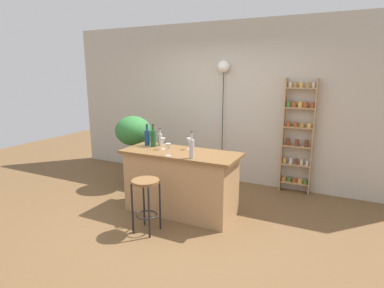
{
  "coord_description": "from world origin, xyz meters",
  "views": [
    {
      "loc": [
        2.0,
        -3.38,
        1.94
      ],
      "look_at": [
        0.05,
        0.55,
        0.94
      ],
      "focal_mm": 29.52,
      "sensor_mm": 36.0,
      "label": 1
    }
  ],
  "objects_px": {
    "bottle_vinegar": "(147,137)",
    "bottle_soda_blue": "(160,139)",
    "potted_plant": "(133,134)",
    "bottle_sauce_amber": "(192,148)",
    "wine_glass_left": "(189,141)",
    "wine_glass_right": "(168,147)",
    "pendant_globe_light": "(224,68)",
    "plant_stool": "(135,175)",
    "bar_stool": "(146,193)",
    "spice_shelf": "(298,136)",
    "bottle_olive_oil": "(153,138)",
    "wine_glass_center": "(163,141)"
  },
  "relations": [
    {
      "from": "potted_plant",
      "to": "bottle_vinegar",
      "type": "distance_m",
      "value": 0.78
    },
    {
      "from": "bottle_olive_oil",
      "to": "wine_glass_left",
      "type": "xyz_separation_m",
      "value": [
        0.55,
        0.07,
        -0.01
      ]
    },
    {
      "from": "bar_stool",
      "to": "plant_stool",
      "type": "distance_m",
      "value": 1.74
    },
    {
      "from": "potted_plant",
      "to": "bottle_vinegar",
      "type": "bearing_deg",
      "value": -37.93
    },
    {
      "from": "wine_glass_left",
      "to": "wine_glass_right",
      "type": "relative_size",
      "value": 1.0
    },
    {
      "from": "plant_stool",
      "to": "bar_stool",
      "type": "bearing_deg",
      "value": -48.85
    },
    {
      "from": "wine_glass_right",
      "to": "pendant_globe_light",
      "type": "xyz_separation_m",
      "value": [
        0.06,
        1.8,
        1.01
      ]
    },
    {
      "from": "wine_glass_left",
      "to": "bottle_sauce_amber",
      "type": "bearing_deg",
      "value": -59.33
    },
    {
      "from": "spice_shelf",
      "to": "bottle_vinegar",
      "type": "distance_m",
      "value": 2.39
    },
    {
      "from": "wine_glass_center",
      "to": "pendant_globe_light",
      "type": "bearing_deg",
      "value": 78.76
    },
    {
      "from": "potted_plant",
      "to": "bottle_sauce_amber",
      "type": "distance_m",
      "value": 1.74
    },
    {
      "from": "spice_shelf",
      "to": "wine_glass_left",
      "type": "bearing_deg",
      "value": -133.5
    },
    {
      "from": "spice_shelf",
      "to": "potted_plant",
      "type": "height_order",
      "value": "spice_shelf"
    },
    {
      "from": "plant_stool",
      "to": "wine_glass_center",
      "type": "relative_size",
      "value": 2.34
    },
    {
      "from": "bottle_sauce_amber",
      "to": "bottle_soda_blue",
      "type": "distance_m",
      "value": 0.85
    },
    {
      "from": "bottle_sauce_amber",
      "to": "wine_glass_right",
      "type": "bearing_deg",
      "value": -175.18
    },
    {
      "from": "bottle_olive_oil",
      "to": "bottle_soda_blue",
      "type": "xyz_separation_m",
      "value": [
        0.06,
        0.1,
        -0.03
      ]
    },
    {
      "from": "plant_stool",
      "to": "potted_plant",
      "type": "xyz_separation_m",
      "value": [
        0.0,
        0.0,
        0.73
      ]
    },
    {
      "from": "potted_plant",
      "to": "wine_glass_center",
      "type": "xyz_separation_m",
      "value": [
        0.95,
        -0.59,
        0.07
      ]
    },
    {
      "from": "bottle_vinegar",
      "to": "bottle_olive_oil",
      "type": "relative_size",
      "value": 0.96
    },
    {
      "from": "potted_plant",
      "to": "wine_glass_center",
      "type": "distance_m",
      "value": 1.12
    },
    {
      "from": "spice_shelf",
      "to": "potted_plant",
      "type": "relative_size",
      "value": 2.21
    },
    {
      "from": "potted_plant",
      "to": "spice_shelf",
      "type": "bearing_deg",
      "value": 19.75
    },
    {
      "from": "bottle_vinegar",
      "to": "wine_glass_center",
      "type": "distance_m",
      "value": 0.36
    },
    {
      "from": "bar_stool",
      "to": "spice_shelf",
      "type": "xyz_separation_m",
      "value": [
        1.43,
        2.21,
        0.44
      ]
    },
    {
      "from": "bottle_sauce_amber",
      "to": "potted_plant",
      "type": "bearing_deg",
      "value": 151.39
    },
    {
      "from": "bottle_olive_oil",
      "to": "wine_glass_left",
      "type": "height_order",
      "value": "bottle_olive_oil"
    },
    {
      "from": "plant_stool",
      "to": "potted_plant",
      "type": "height_order",
      "value": "potted_plant"
    },
    {
      "from": "bottle_sauce_amber",
      "to": "wine_glass_left",
      "type": "height_order",
      "value": "bottle_sauce_amber"
    },
    {
      "from": "potted_plant",
      "to": "pendant_globe_light",
      "type": "distance_m",
      "value": 1.91
    },
    {
      "from": "wine_glass_center",
      "to": "wine_glass_right",
      "type": "distance_m",
      "value": 0.37
    },
    {
      "from": "spice_shelf",
      "to": "bottle_sauce_amber",
      "type": "relative_size",
      "value": 5.42
    },
    {
      "from": "wine_glass_center",
      "to": "spice_shelf",
      "type": "bearing_deg",
      "value": 43.17
    },
    {
      "from": "bar_stool",
      "to": "bottle_sauce_amber",
      "type": "distance_m",
      "value": 0.79
    },
    {
      "from": "bar_stool",
      "to": "bottle_vinegar",
      "type": "height_order",
      "value": "bottle_vinegar"
    },
    {
      "from": "plant_stool",
      "to": "wine_glass_right",
      "type": "height_order",
      "value": "wine_glass_right"
    },
    {
      "from": "plant_stool",
      "to": "bottle_soda_blue",
      "type": "xyz_separation_m",
      "value": [
        0.79,
        -0.4,
        0.79
      ]
    },
    {
      "from": "wine_glass_left",
      "to": "wine_glass_right",
      "type": "distance_m",
      "value": 0.44
    },
    {
      "from": "wine_glass_left",
      "to": "pendant_globe_light",
      "type": "xyz_separation_m",
      "value": [
        -0.03,
        1.37,
        1.01
      ]
    },
    {
      "from": "bottle_vinegar",
      "to": "bottle_soda_blue",
      "type": "height_order",
      "value": "bottle_vinegar"
    },
    {
      "from": "bottle_sauce_amber",
      "to": "wine_glass_left",
      "type": "xyz_separation_m",
      "value": [
        -0.24,
        0.41,
        -0.01
      ]
    },
    {
      "from": "bottle_sauce_amber",
      "to": "pendant_globe_light",
      "type": "relative_size",
      "value": 0.16
    },
    {
      "from": "spice_shelf",
      "to": "plant_stool",
      "type": "bearing_deg",
      "value": -160.25
    },
    {
      "from": "plant_stool",
      "to": "bottle_vinegar",
      "type": "xyz_separation_m",
      "value": [
        0.61,
        -0.48,
        0.81
      ]
    },
    {
      "from": "bottle_sauce_amber",
      "to": "wine_glass_center",
      "type": "relative_size",
      "value": 2.09
    },
    {
      "from": "bottle_sauce_amber",
      "to": "wine_glass_left",
      "type": "bearing_deg",
      "value": 120.67
    },
    {
      "from": "bottle_soda_blue",
      "to": "wine_glass_left",
      "type": "bearing_deg",
      "value": -2.73
    },
    {
      "from": "bottle_vinegar",
      "to": "pendant_globe_light",
      "type": "height_order",
      "value": "pendant_globe_light"
    },
    {
      "from": "bar_stool",
      "to": "wine_glass_right",
      "type": "xyz_separation_m",
      "value": [
        0.07,
        0.43,
        0.5
      ]
    },
    {
      "from": "wine_glass_left",
      "to": "wine_glass_center",
      "type": "bearing_deg",
      "value": -153.85
    }
  ]
}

